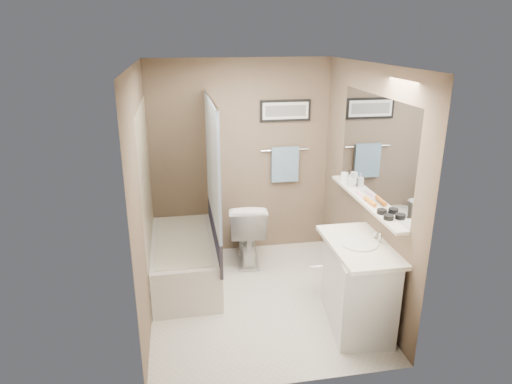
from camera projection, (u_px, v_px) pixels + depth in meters
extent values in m
plane|color=silver|center=(258.00, 299.00, 4.82)|extent=(2.50, 2.50, 0.00)
cube|color=white|center=(259.00, 66.00, 4.03)|extent=(2.20, 2.50, 0.04)
cube|color=brown|center=(241.00, 159.00, 5.57)|extent=(2.20, 0.04, 2.40)
cube|color=brown|center=(289.00, 248.00, 3.28)|extent=(2.20, 0.04, 2.40)
cube|color=brown|center=(145.00, 199.00, 4.24)|extent=(0.04, 2.50, 2.40)
cube|color=brown|center=(364.00, 186.00, 4.60)|extent=(0.04, 2.50, 2.40)
cube|color=#C7B796|center=(148.00, 201.00, 4.77)|extent=(0.02, 1.55, 2.00)
cylinder|color=silver|center=(210.00, 98.00, 4.54)|extent=(0.02, 1.55, 0.02)
cube|color=white|center=(212.00, 161.00, 4.76)|extent=(0.03, 1.45, 1.28)
cube|color=#222540|center=(215.00, 233.00, 5.03)|extent=(0.03, 1.45, 0.36)
cube|color=silver|center=(374.00, 149.00, 4.32)|extent=(0.02, 1.60, 1.00)
cube|color=silver|center=(365.00, 201.00, 4.49)|extent=(0.12, 1.60, 0.03)
cylinder|color=silver|center=(285.00, 150.00, 5.61)|extent=(0.60, 0.02, 0.02)
cube|color=#97C4DD|center=(285.00, 164.00, 5.65)|extent=(0.34, 0.05, 0.44)
cube|color=black|center=(285.00, 111.00, 5.47)|extent=(0.62, 0.02, 0.26)
cube|color=white|center=(286.00, 111.00, 5.45)|extent=(0.56, 0.00, 0.20)
cube|color=#595959|center=(286.00, 111.00, 5.45)|extent=(0.50, 0.00, 0.13)
cube|color=silver|center=(360.00, 267.00, 3.42)|extent=(0.80, 0.02, 2.00)
cylinder|color=silver|center=(316.00, 267.00, 3.42)|extent=(0.10, 0.02, 0.02)
cube|color=silver|center=(184.00, 260.00, 5.12)|extent=(0.73, 1.51, 0.50)
cube|color=beige|center=(183.00, 240.00, 5.04)|extent=(0.56, 1.36, 0.02)
imported|color=white|center=(247.00, 231.00, 5.54)|extent=(0.51, 0.81, 0.78)
cube|color=silver|center=(358.00, 286.00, 4.30)|extent=(0.61, 0.95, 0.80)
cube|color=white|center=(360.00, 246.00, 4.16)|extent=(0.54, 0.96, 0.04)
cylinder|color=silver|center=(359.00, 243.00, 4.15)|extent=(0.34, 0.34, 0.01)
cylinder|color=silver|center=(380.00, 237.00, 4.17)|extent=(0.02, 0.02, 0.10)
sphere|color=silver|center=(375.00, 235.00, 4.27)|extent=(0.05, 0.05, 0.05)
cylinder|color=black|center=(389.00, 217.00, 3.99)|extent=(0.09, 0.09, 0.04)
cylinder|color=black|center=(382.00, 212.00, 4.12)|extent=(0.09, 0.09, 0.04)
cylinder|color=orange|center=(370.00, 201.00, 4.36)|extent=(0.05, 0.22, 0.04)
cube|color=pink|center=(359.00, 194.00, 4.61)|extent=(0.04, 0.16, 0.01)
cylinder|color=white|center=(344.00, 177.00, 5.00)|extent=(0.08, 0.08, 0.10)
imported|color=#999999|center=(350.00, 180.00, 4.83)|extent=(0.07, 0.07, 0.14)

